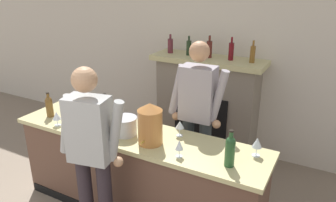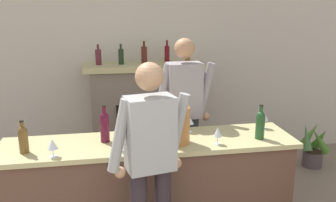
{
  "view_description": "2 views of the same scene",
  "coord_description": "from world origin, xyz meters",
  "px_view_note": "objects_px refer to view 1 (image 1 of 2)",
  "views": [
    {
      "loc": [
        1.88,
        -0.03,
        2.42
      ],
      "look_at": [
        0.37,
        2.75,
        1.2
      ],
      "focal_mm": 35.0,
      "sensor_mm": 36.0,
      "label": 1
    },
    {
      "loc": [
        -0.21,
        -0.81,
        2.17
      ],
      "look_at": [
        0.43,
        2.78,
        1.2
      ],
      "focal_mm": 40.0,
      "sensor_mm": 36.0,
      "label": 2
    }
  ],
  "objects_px": {
    "wine_glass_front_right": "(257,143)",
    "person_bartender": "(197,116)",
    "fireplace_stone": "(207,105)",
    "wine_glass_by_dispenser": "(179,145)",
    "wine_bottle_port_short": "(230,150)",
    "wine_glass_near_bucket": "(57,116)",
    "wine_glass_back_row": "(180,125)",
    "wine_bottle_riesling_slim": "(106,110)",
    "ice_bucket_steel": "(125,126)",
    "copper_dispenser": "(150,123)",
    "wine_bottle_burgundy_dark": "(49,106)",
    "person_customer": "(92,154)",
    "wine_glass_mid_counter": "(101,124)"
  },
  "relations": [
    {
      "from": "wine_glass_front_right",
      "to": "person_bartender",
      "type": "bearing_deg",
      "value": 152.33
    },
    {
      "from": "fireplace_stone",
      "to": "wine_glass_by_dispenser",
      "type": "relative_size",
      "value": 10.6
    },
    {
      "from": "wine_bottle_port_short",
      "to": "wine_glass_near_bucket",
      "type": "xyz_separation_m",
      "value": [
        -1.84,
        -0.11,
        -0.04
      ]
    },
    {
      "from": "wine_bottle_port_short",
      "to": "wine_glass_front_right",
      "type": "height_order",
      "value": "wine_bottle_port_short"
    },
    {
      "from": "wine_glass_back_row",
      "to": "wine_bottle_riesling_slim",
      "type": "bearing_deg",
      "value": -171.52
    },
    {
      "from": "fireplace_stone",
      "to": "ice_bucket_steel",
      "type": "distance_m",
      "value": 1.69
    },
    {
      "from": "wine_glass_near_bucket",
      "to": "wine_glass_back_row",
      "type": "relative_size",
      "value": 0.97
    },
    {
      "from": "person_bartender",
      "to": "ice_bucket_steel",
      "type": "bearing_deg",
      "value": -131.04
    },
    {
      "from": "fireplace_stone",
      "to": "wine_bottle_port_short",
      "type": "xyz_separation_m",
      "value": [
        0.89,
        -1.71,
        0.37
      ]
    },
    {
      "from": "wine_bottle_port_short",
      "to": "wine_bottle_riesling_slim",
      "type": "bearing_deg",
      "value": 173.28
    },
    {
      "from": "person_bartender",
      "to": "wine_glass_front_right",
      "type": "distance_m",
      "value": 0.83
    },
    {
      "from": "copper_dispenser",
      "to": "person_bartender",
      "type": "bearing_deg",
      "value": 72.22
    },
    {
      "from": "wine_bottle_port_short",
      "to": "wine_glass_near_bucket",
      "type": "relative_size",
      "value": 2.11
    },
    {
      "from": "wine_bottle_burgundy_dark",
      "to": "wine_bottle_port_short",
      "type": "bearing_deg",
      "value": -0.62
    },
    {
      "from": "wine_glass_near_bucket",
      "to": "wine_glass_front_right",
      "type": "height_order",
      "value": "wine_glass_front_right"
    },
    {
      "from": "ice_bucket_steel",
      "to": "wine_glass_front_right",
      "type": "xyz_separation_m",
      "value": [
        1.25,
        0.2,
        0.03
      ]
    },
    {
      "from": "wine_glass_by_dispenser",
      "to": "wine_bottle_port_short",
      "type": "bearing_deg",
      "value": 9.21
    },
    {
      "from": "copper_dispenser",
      "to": "wine_glass_back_row",
      "type": "relative_size",
      "value": 2.55
    },
    {
      "from": "ice_bucket_steel",
      "to": "person_customer",
      "type": "bearing_deg",
      "value": -89.03
    },
    {
      "from": "wine_glass_front_right",
      "to": "wine_glass_back_row",
      "type": "distance_m",
      "value": 0.76
    },
    {
      "from": "wine_glass_back_row",
      "to": "wine_glass_mid_counter",
      "type": "bearing_deg",
      "value": -151.97
    },
    {
      "from": "wine_bottle_riesling_slim",
      "to": "wine_bottle_burgundy_dark",
      "type": "bearing_deg",
      "value": -167.93
    },
    {
      "from": "wine_bottle_port_short",
      "to": "wine_glass_by_dispenser",
      "type": "distance_m",
      "value": 0.44
    },
    {
      "from": "copper_dispenser",
      "to": "wine_glass_back_row",
      "type": "distance_m",
      "value": 0.33
    },
    {
      "from": "person_customer",
      "to": "wine_glass_near_bucket",
      "type": "distance_m",
      "value": 0.83
    },
    {
      "from": "person_bartender",
      "to": "wine_bottle_port_short",
      "type": "distance_m",
      "value": 0.87
    },
    {
      "from": "fireplace_stone",
      "to": "ice_bucket_steel",
      "type": "xyz_separation_m",
      "value": [
        -0.21,
        -1.65,
        0.32
      ]
    },
    {
      "from": "wine_bottle_riesling_slim",
      "to": "wine_glass_back_row",
      "type": "bearing_deg",
      "value": 8.48
    },
    {
      "from": "person_customer",
      "to": "ice_bucket_steel",
      "type": "height_order",
      "value": "person_customer"
    },
    {
      "from": "ice_bucket_steel",
      "to": "wine_bottle_burgundy_dark",
      "type": "distance_m",
      "value": 1.0
    },
    {
      "from": "person_customer",
      "to": "wine_glass_by_dispenser",
      "type": "distance_m",
      "value": 0.76
    },
    {
      "from": "ice_bucket_steel",
      "to": "wine_bottle_burgundy_dark",
      "type": "relative_size",
      "value": 0.84
    },
    {
      "from": "copper_dispenser",
      "to": "ice_bucket_steel",
      "type": "distance_m",
      "value": 0.33
    },
    {
      "from": "wine_glass_front_right",
      "to": "wine_bottle_port_short",
      "type": "bearing_deg",
      "value": -120.5
    },
    {
      "from": "person_customer",
      "to": "copper_dispenser",
      "type": "distance_m",
      "value": 0.59
    },
    {
      "from": "wine_bottle_burgundy_dark",
      "to": "wine_glass_front_right",
      "type": "distance_m",
      "value": 2.26
    },
    {
      "from": "copper_dispenser",
      "to": "wine_bottle_port_short",
      "type": "bearing_deg",
      "value": -1.82
    },
    {
      "from": "wine_glass_mid_counter",
      "to": "wine_glass_front_right",
      "type": "xyz_separation_m",
      "value": [
        1.44,
        0.34,
        -0.0
      ]
    },
    {
      "from": "wine_bottle_riesling_slim",
      "to": "wine_glass_front_right",
      "type": "relative_size",
      "value": 1.95
    },
    {
      "from": "person_customer",
      "to": "wine_glass_by_dispenser",
      "type": "bearing_deg",
      "value": 30.23
    },
    {
      "from": "wine_bottle_burgundy_dark",
      "to": "wine_glass_by_dispenser",
      "type": "bearing_deg",
      "value": -3.17
    },
    {
      "from": "wine_glass_by_dispenser",
      "to": "wine_glass_front_right",
      "type": "bearing_deg",
      "value": 29.78
    },
    {
      "from": "person_customer",
      "to": "wine_glass_mid_counter",
      "type": "distance_m",
      "value": 0.44
    },
    {
      "from": "wine_glass_mid_counter",
      "to": "ice_bucket_steel",
      "type": "bearing_deg",
      "value": 35.18
    },
    {
      "from": "wine_bottle_riesling_slim",
      "to": "wine_glass_front_right",
      "type": "height_order",
      "value": "wine_bottle_riesling_slim"
    },
    {
      "from": "wine_glass_near_bucket",
      "to": "wine_glass_by_dispenser",
      "type": "height_order",
      "value": "wine_glass_by_dispenser"
    },
    {
      "from": "wine_glass_near_bucket",
      "to": "wine_glass_back_row",
      "type": "height_order",
      "value": "wine_glass_back_row"
    },
    {
      "from": "copper_dispenser",
      "to": "ice_bucket_steel",
      "type": "xyz_separation_m",
      "value": [
        -0.31,
        0.04,
        -0.11
      ]
    },
    {
      "from": "person_customer",
      "to": "wine_glass_front_right",
      "type": "distance_m",
      "value": 1.44
    },
    {
      "from": "ice_bucket_steel",
      "to": "wine_glass_mid_counter",
      "type": "distance_m",
      "value": 0.24
    }
  ]
}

